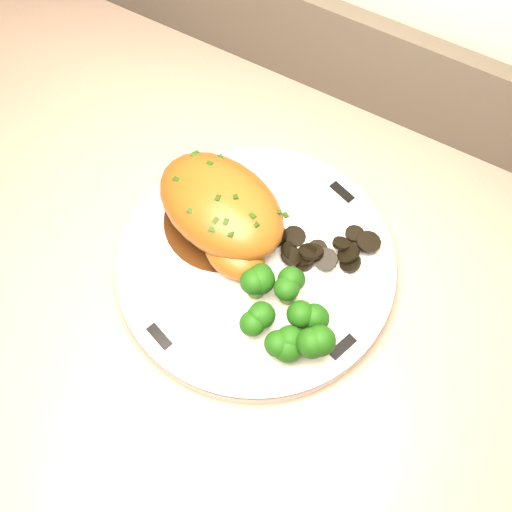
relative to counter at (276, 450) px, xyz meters
The scene contains 10 objects.
counter is the anchor object (origin of this frame).
plate 0.50m from the counter, 138.98° to the left, with size 0.28×0.28×0.02m, color white.
rim_accent_0 0.53m from the counter, 100.76° to the left, with size 0.03×0.01×0.00m, color black.
rim_accent_1 0.54m from the counter, 151.34° to the left, with size 0.03×0.01×0.00m, color black.
rim_accent_2 0.52m from the counter, 155.44° to the right, with size 0.03×0.01×0.00m, color black.
rim_accent_3 0.50m from the counter, 30.30° to the left, with size 0.03×0.01×0.00m, color black.
gravy_pool 0.52m from the counter, 145.47° to the left, with size 0.12×0.12×0.00m, color #391C0A.
chicken_breast 0.55m from the counter, 145.84° to the left, with size 0.17×0.13×0.06m.
mushroom_pile 0.52m from the counter, 100.82° to the left, with size 0.10×0.07×0.03m.
broccoli_florets 0.52m from the counter, 135.56° to the left, with size 0.10×0.08×0.04m.
Camera 1 is at (-0.05, 1.48, 1.56)m, focal length 45.00 mm.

